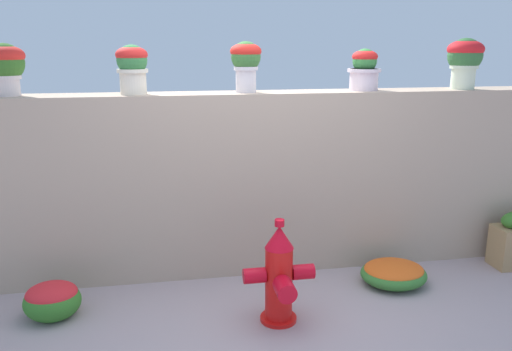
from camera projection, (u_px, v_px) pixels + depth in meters
ground_plane at (271, 314)px, 3.98m from camera, size 24.00×24.00×0.00m
stone_wall at (251, 183)px, 4.66m from camera, size 6.66×0.41×1.63m
potted_plant_1 at (5, 63)px, 4.08m from camera, size 0.32×0.32×0.42m
potted_plant_2 at (132, 65)px, 4.20m from camera, size 0.26×0.26×0.40m
potted_plant_3 at (246, 60)px, 4.37m from camera, size 0.27×0.27×0.43m
potted_plant_4 at (364, 68)px, 4.60m from camera, size 0.30×0.30×0.37m
potted_plant_5 at (465, 57)px, 4.70m from camera, size 0.33×0.33×0.46m
fire_hydrant at (279, 277)px, 3.80m from camera, size 0.53×0.42×0.81m
flower_bush_left at (52, 299)px, 3.91m from camera, size 0.43×0.38×0.29m
flower_bush_right at (394, 273)px, 4.47m from camera, size 0.58×0.52×0.20m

